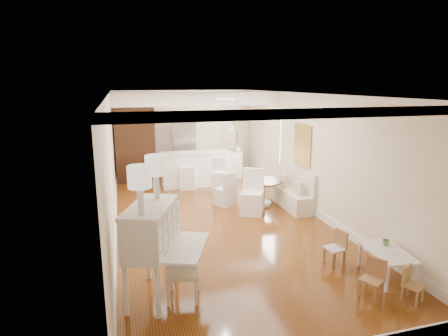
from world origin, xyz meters
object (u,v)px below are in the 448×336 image
slip_chair_far (225,189)px  kids_chair_c (413,285)px  secretary_bureau (152,252)px  slip_chair_near (252,192)px  dining_table (263,193)px  gustavian_armchair (183,271)px  kids_table (386,264)px  bar_stool_left (187,171)px  breakfast_counter (196,169)px  kids_chair_a (372,279)px  pantry_cabinet (135,145)px  kids_chair_b (335,248)px  bar_stool_right (218,176)px  fridge (195,150)px  sideboard (237,164)px

slip_chair_far → kids_chair_c: bearing=80.5°
secretary_bureau → slip_chair_near: secretary_bureau is taller
dining_table → secretary_bureau: bearing=-131.4°
gustavian_armchair → slip_chair_far: slip_chair_far is taller
kids_table → slip_chair_far: size_ratio=1.05×
bar_stool_left → breakfast_counter: bearing=47.4°
kids_table → dining_table: (-0.55, 3.92, 0.10)m
kids_chair_a → slip_chair_far: slip_chair_far is taller
slip_chair_near → pantry_cabinet: (-2.47, 3.90, 0.62)m
kids_chair_b → bar_stool_left: (-1.59, 5.32, 0.23)m
pantry_cabinet → kids_chair_a: bearing=-69.4°
pantry_cabinet → kids_chair_b: bearing=-66.2°
gustavian_armchair → slip_chair_far: 4.25m
bar_stool_right → slip_chair_near: bearing=-66.0°
secretary_bureau → kids_table: (3.60, -0.45, -0.47)m
kids_chair_c → slip_chair_far: (-1.38, 4.85, 0.17)m
kids_chair_c → pantry_cabinet: (-3.41, 7.96, 0.89)m
dining_table → pantry_cabinet: bearing=131.3°
kids_chair_c → dining_table: dining_table is taller
dining_table → fridge: 3.55m
pantry_cabinet → breakfast_counter: bearing=-32.4°
gustavian_armchair → sideboard: 7.27m
pantry_cabinet → sideboard: (3.22, -0.34, -0.73)m
secretary_bureau → breakfast_counter: size_ratio=0.68×
slip_chair_near → slip_chair_far: bearing=146.6°
kids_chair_a → bar_stool_right: (-0.74, 5.75, 0.18)m
bar_stool_left → sideboard: (1.85, 1.02, -0.11)m
pantry_cabinet → secretary_bureau: bearing=-90.8°
bar_stool_left → kids_chair_a: bearing=-68.7°
kids_table → bar_stool_left: bearing=109.8°
dining_table → slip_chair_near: 0.75m
gustavian_armchair → slip_chair_near: (2.16, 3.10, 0.10)m
kids_table → breakfast_counter: 6.47m
slip_chair_near → kids_table: bearing=-45.8°
kids_chair_b → bar_stool_left: bar_stool_left is taller
breakfast_counter → bar_stool_right: (0.46, -0.90, -0.03)m
slip_chair_near → bar_stool_right: bearing=126.4°
slip_chair_far → bar_stool_left: 1.88m
kids_table → fridge: size_ratio=0.51×
bar_stool_left → fridge: 1.48m
kids_table → bar_stool_left: 6.31m
kids_chair_b → dining_table: 3.31m
secretary_bureau → pantry_cabinet: pantry_cabinet is taller
slip_chair_far → pantry_cabinet: (-2.03, 3.12, 0.72)m
kids_table → fridge: bearing=102.4°
secretary_bureau → kids_chair_a: 3.16m
bar_stool_right → kids_chair_a: bearing=-67.8°
slip_chair_far → breakfast_counter: size_ratio=0.42×
secretary_bureau → gustavian_armchair: bearing=-0.5°
kids_chair_b → fridge: (-1.05, 6.65, 0.59)m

